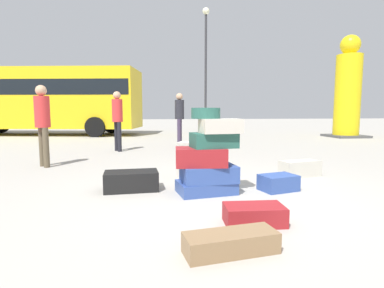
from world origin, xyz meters
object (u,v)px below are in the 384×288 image
(suitcase_navy_white_trunk, at_px, (278,183))
(suitcase_brown_behind_tower, at_px, (231,243))
(suitcase_black_upright_blue, at_px, (131,181))
(yellow_dummy_statue, at_px, (348,92))
(lamp_post, at_px, (206,53))
(person_tourist_with_camera, at_px, (179,115))
(suitcase_cream_foreground_near, at_px, (300,168))
(suitcase_cream_foreground_far, at_px, (186,160))
(person_bearded_onlooker, at_px, (43,119))
(parked_bus, at_px, (42,97))
(suitcase_tower, at_px, (208,158))
(suitcase_maroon_right_side, at_px, (254,215))
(person_passerby_in_red, at_px, (117,116))

(suitcase_navy_white_trunk, relative_size, suitcase_brown_behind_tower, 0.66)
(suitcase_black_upright_blue, xyz_separation_m, yellow_dummy_statue, (9.00, 7.96, 1.85))
(suitcase_black_upright_blue, xyz_separation_m, lamp_post, (3.24, 11.40, 4.04))
(suitcase_black_upright_blue, xyz_separation_m, person_tourist_with_camera, (1.25, 5.36, 0.90))
(yellow_dummy_statue, bearing_deg, suitcase_cream_foreground_near, -129.33)
(suitcase_cream_foreground_far, bearing_deg, yellow_dummy_statue, 65.79)
(person_bearded_onlooker, xyz_separation_m, person_tourist_with_camera, (3.15, 3.20, 0.04))
(person_tourist_with_camera, height_order, parked_bus, parked_bus)
(suitcase_tower, bearing_deg, person_bearded_onlooker, 140.26)
(suitcase_navy_white_trunk, bearing_deg, suitcase_maroon_right_side, -137.58)
(suitcase_black_upright_blue, relative_size, person_tourist_with_camera, 0.44)
(suitcase_cream_foreground_near, height_order, suitcase_navy_white_trunk, suitcase_cream_foreground_near)
(suitcase_cream_foreground_near, relative_size, person_passerby_in_red, 0.41)
(suitcase_tower, height_order, person_bearded_onlooker, person_bearded_onlooker)
(person_tourist_with_camera, height_order, person_passerby_in_red, person_tourist_with_camera)
(suitcase_tower, bearing_deg, suitcase_cream_foreground_near, 25.29)
(suitcase_black_upright_blue, distance_m, parked_bus, 12.46)
(suitcase_black_upright_blue, bearing_deg, person_bearded_onlooker, 127.81)
(suitcase_navy_white_trunk, bearing_deg, lamp_post, 70.43)
(suitcase_black_upright_blue, xyz_separation_m, suitcase_maroon_right_side, (1.33, -1.54, -0.04))
(person_tourist_with_camera, distance_m, lamp_post, 7.09)
(suitcase_brown_behind_tower, bearing_deg, suitcase_cream_foreground_near, 44.76)
(person_bearded_onlooker, height_order, person_passerby_in_red, person_passerby_in_red)
(person_tourist_with_camera, relative_size, parked_bus, 0.18)
(suitcase_maroon_right_side, height_order, suitcase_cream_foreground_far, suitcase_cream_foreground_far)
(suitcase_maroon_right_side, distance_m, person_bearded_onlooker, 4.99)
(suitcase_cream_foreground_near, distance_m, parked_bus, 13.43)
(suitcase_black_upright_blue, xyz_separation_m, suitcase_cream_foreground_near, (2.92, 0.55, 0.00))
(yellow_dummy_statue, bearing_deg, suitcase_maroon_right_side, -128.92)
(suitcase_tower, relative_size, suitcase_cream_foreground_far, 1.90)
(person_passerby_in_red, distance_m, lamp_post, 8.53)
(suitcase_cream_foreground_far, height_order, parked_bus, parked_bus)
(person_tourist_with_camera, bearing_deg, lamp_post, 176.14)
(suitcase_navy_white_trunk, xyz_separation_m, lamp_post, (1.11, 11.72, 4.06))
(person_bearded_onlooker, xyz_separation_m, lamp_post, (5.14, 9.24, 3.17))
(suitcase_navy_white_trunk, xyz_separation_m, parked_bus, (-7.04, 11.64, 1.72))
(lamp_post, bearing_deg, suitcase_tower, -100.43)
(suitcase_black_upright_blue, relative_size, suitcase_navy_white_trunk, 1.50)
(suitcase_navy_white_trunk, xyz_separation_m, suitcase_brown_behind_tower, (-1.21, -1.80, -0.03))
(suitcase_tower, xyz_separation_m, person_passerby_in_red, (-1.72, 4.80, 0.53))
(suitcase_maroon_right_side, bearing_deg, yellow_dummy_statue, 54.73)
(suitcase_cream_foreground_near, height_order, suitcase_cream_foreground_far, suitcase_cream_foreground_far)
(suitcase_black_upright_blue, bearing_deg, suitcase_maroon_right_side, -52.67)
(lamp_post, bearing_deg, suitcase_cream_foreground_near, -91.68)
(suitcase_cream_foreground_near, relative_size, suitcase_maroon_right_side, 1.17)
(suitcase_tower, distance_m, suitcase_brown_behind_tower, 1.85)
(suitcase_tower, xyz_separation_m, suitcase_navy_white_trunk, (1.05, 0.00, -0.39))
(suitcase_cream_foreground_far, height_order, person_tourist_with_camera, person_tourist_with_camera)
(suitcase_navy_white_trunk, bearing_deg, person_passerby_in_red, 105.78)
(suitcase_cream_foreground_near, bearing_deg, person_passerby_in_red, 119.87)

